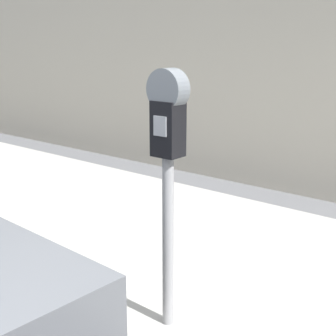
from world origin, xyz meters
The scene contains 2 objects.
sidewalk centered at (0.00, 2.20, 0.07)m, with size 24.00×2.80×0.14m.
parking_meter centered at (0.08, 1.16, 1.23)m, with size 0.23×0.14×1.55m.
Camera 1 is at (1.72, -0.83, 1.81)m, focal length 50.00 mm.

